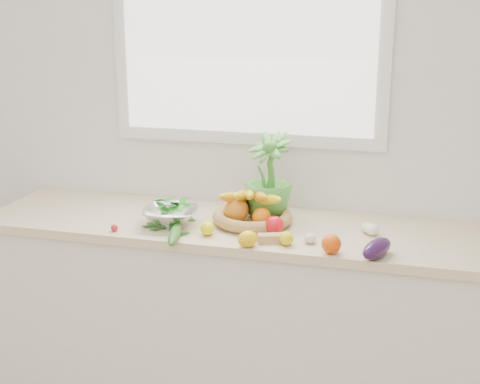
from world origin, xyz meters
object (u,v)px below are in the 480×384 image
(apple, at_px, (274,225))
(potted_herb, at_px, (268,175))
(fruit_basket, at_px, (252,212))
(cucumber, at_px, (175,234))
(colander_with_spinach, at_px, (171,211))
(eggplant, at_px, (377,248))

(apple, bearing_deg, potted_herb, 110.83)
(apple, distance_m, fruit_basket, 0.18)
(cucumber, distance_m, potted_herb, 0.51)
(fruit_basket, height_order, colander_with_spinach, fruit_basket)
(cucumber, distance_m, colander_with_spinach, 0.19)
(cucumber, bearing_deg, apple, 23.85)
(apple, distance_m, eggplant, 0.46)
(apple, xyz_separation_m, potted_herb, (-0.07, 0.18, 0.17))
(eggplant, relative_size, cucumber, 0.74)
(eggplant, xyz_separation_m, cucumber, (-0.82, -0.02, -0.01))
(apple, relative_size, eggplant, 0.44)
(fruit_basket, distance_m, colander_with_spinach, 0.36)
(cucumber, bearing_deg, potted_herb, 48.41)
(eggplant, height_order, cucumber, eggplant)
(apple, bearing_deg, fruit_basket, 137.25)
(eggplant, distance_m, potted_herb, 0.63)
(potted_herb, relative_size, fruit_basket, 0.88)
(apple, relative_size, colander_with_spinach, 0.30)
(potted_herb, bearing_deg, fruit_basket, -132.45)
(fruit_basket, bearing_deg, eggplant, -25.59)
(cucumber, height_order, potted_herb, potted_herb)
(cucumber, bearing_deg, eggplant, 1.27)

